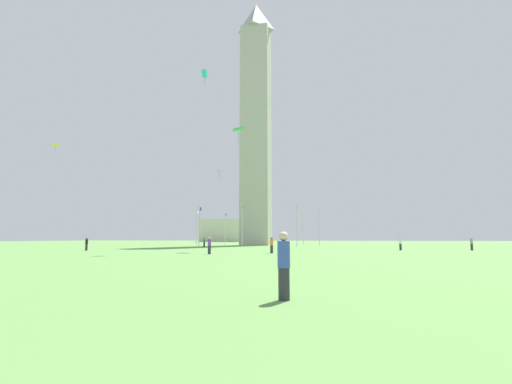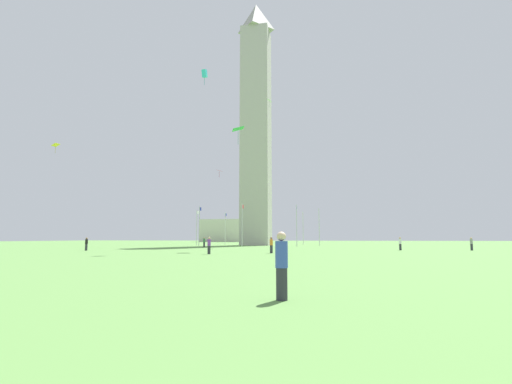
{
  "view_description": "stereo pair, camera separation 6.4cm",
  "coord_description": "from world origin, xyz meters",
  "px_view_note": "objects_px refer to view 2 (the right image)",
  "views": [
    {
      "loc": [
        -77.53,
        -14.67,
        1.55
      ],
      "look_at": [
        0.0,
        0.0,
        11.31
      ],
      "focal_mm": 26.08,
      "sensor_mm": 36.0,
      "label": 1
    },
    {
      "loc": [
        -77.52,
        -14.73,
        1.55
      ],
      "look_at": [
        0.0,
        0.0,
        11.31
      ],
      "focal_mm": 26.08,
      "sensor_mm": 36.0,
      "label": 2
    }
  ],
  "objects_px": {
    "kite_white_diamond": "(269,101)",
    "kite_green_diamond": "(238,129)",
    "person_orange_shirt": "(271,245)",
    "kite_cyan_box": "(205,74)",
    "flagpole_s": "(242,223)",
    "flagpole_sw": "(297,223)",
    "person_purple_shirt": "(209,246)",
    "person_black_shirt": "(86,244)",
    "obelisk_monument": "(256,120)",
    "person_gray_shirt": "(471,244)",
    "distant_building": "(228,231)",
    "flagpole_se": "(199,224)",
    "kite_red_diamond": "(219,171)",
    "person_green_shirt": "(204,242)",
    "flagpole_ne": "(225,227)",
    "person_blue_shirt": "(282,266)",
    "flagpole_w": "(319,225)",
    "flagpole_e": "(197,226)",
    "person_white_shirt": "(400,244)",
    "flagpole_n": "(266,227)",
    "kite_yellow_diamond": "(56,145)",
    "flagpole_nw": "(303,226)"
  },
  "relations": [
    {
      "from": "kite_white_diamond",
      "to": "kite_green_diamond",
      "type": "distance_m",
      "value": 24.01
    },
    {
      "from": "person_orange_shirt",
      "to": "kite_cyan_box",
      "type": "distance_m",
      "value": 22.83
    },
    {
      "from": "kite_white_diamond",
      "to": "flagpole_s",
      "type": "bearing_deg",
      "value": 114.43
    },
    {
      "from": "flagpole_sw",
      "to": "person_orange_shirt",
      "type": "bearing_deg",
      "value": 179.6
    },
    {
      "from": "person_purple_shirt",
      "to": "person_orange_shirt",
      "type": "xyz_separation_m",
      "value": [
        3.37,
        -5.55,
        0.0
      ]
    },
    {
      "from": "kite_white_diamond",
      "to": "person_black_shirt",
      "type": "bearing_deg",
      "value": 142.85
    },
    {
      "from": "obelisk_monument",
      "to": "person_gray_shirt",
      "type": "bearing_deg",
      "value": -128.86
    },
    {
      "from": "person_gray_shirt",
      "to": "kite_green_diamond",
      "type": "bearing_deg",
      "value": 61.39
    },
    {
      "from": "person_black_shirt",
      "to": "distant_building",
      "type": "distance_m",
      "value": 110.6
    },
    {
      "from": "flagpole_se",
      "to": "kite_red_diamond",
      "type": "height_order",
      "value": "kite_red_diamond"
    },
    {
      "from": "person_purple_shirt",
      "to": "person_green_shirt",
      "type": "bearing_deg",
      "value": -5.55
    },
    {
      "from": "flagpole_ne",
      "to": "person_blue_shirt",
      "type": "distance_m",
      "value": 80.79
    },
    {
      "from": "flagpole_w",
      "to": "person_orange_shirt",
      "type": "distance_m",
      "value": 40.02
    },
    {
      "from": "person_blue_shirt",
      "to": "flagpole_w",
      "type": "bearing_deg",
      "value": 0.6
    },
    {
      "from": "kite_red_diamond",
      "to": "kite_green_diamond",
      "type": "xyz_separation_m",
      "value": [
        -13.96,
        -6.61,
        2.76
      ]
    },
    {
      "from": "flagpole_e",
      "to": "person_white_shirt",
      "type": "bearing_deg",
      "value": -126.63
    },
    {
      "from": "obelisk_monument",
      "to": "flagpole_n",
      "type": "distance_m",
      "value": 26.6
    },
    {
      "from": "person_purple_shirt",
      "to": "flagpole_s",
      "type": "bearing_deg",
      "value": -18.34
    },
    {
      "from": "kite_green_diamond",
      "to": "kite_yellow_diamond",
      "type": "bearing_deg",
      "value": 82.16
    },
    {
      "from": "distant_building",
      "to": "person_purple_shirt",
      "type": "bearing_deg",
      "value": -165.88
    },
    {
      "from": "person_white_shirt",
      "to": "person_blue_shirt",
      "type": "relative_size",
      "value": 0.97
    },
    {
      "from": "flagpole_nw",
      "to": "kite_cyan_box",
      "type": "relative_size",
      "value": 3.85
    },
    {
      "from": "person_orange_shirt",
      "to": "person_green_shirt",
      "type": "bearing_deg",
      "value": 8.65
    },
    {
      "from": "flagpole_ne",
      "to": "person_white_shirt",
      "type": "distance_m",
      "value": 49.7
    },
    {
      "from": "person_black_shirt",
      "to": "kite_green_diamond",
      "type": "xyz_separation_m",
      "value": [
        4.14,
        -18.11,
        14.73
      ]
    },
    {
      "from": "flagpole_n",
      "to": "person_black_shirt",
      "type": "bearing_deg",
      "value": 163.77
    },
    {
      "from": "flagpole_s",
      "to": "person_white_shirt",
      "type": "height_order",
      "value": "flagpole_s"
    },
    {
      "from": "kite_yellow_diamond",
      "to": "flagpole_sw",
      "type": "bearing_deg",
      "value": -62.62
    },
    {
      "from": "flagpole_ne",
      "to": "kite_yellow_diamond",
      "type": "height_order",
      "value": "kite_yellow_diamond"
    },
    {
      "from": "flagpole_sw",
      "to": "person_black_shirt",
      "type": "distance_m",
      "value": 36.0
    },
    {
      "from": "person_purple_shirt",
      "to": "person_orange_shirt",
      "type": "bearing_deg",
      "value": -83.88
    },
    {
      "from": "kite_red_diamond",
      "to": "distant_building",
      "type": "xyz_separation_m",
      "value": [
        91.85,
        22.93,
        -8.4
      ]
    },
    {
      "from": "kite_white_diamond",
      "to": "flagpole_nw",
      "type": "bearing_deg",
      "value": -12.94
    },
    {
      "from": "person_orange_shirt",
      "to": "person_blue_shirt",
      "type": "distance_m",
      "value": 28.75
    },
    {
      "from": "person_blue_shirt",
      "to": "flagpole_ne",
      "type": "bearing_deg",
      "value": 16.77
    },
    {
      "from": "flagpole_se",
      "to": "flagpole_sw",
      "type": "height_order",
      "value": "same"
    },
    {
      "from": "flagpole_s",
      "to": "distant_building",
      "type": "bearing_deg",
      "value": 16.53
    },
    {
      "from": "kite_green_diamond",
      "to": "flagpole_w",
      "type": "bearing_deg",
      "value": -16.46
    },
    {
      "from": "person_gray_shirt",
      "to": "kite_cyan_box",
      "type": "height_order",
      "value": "kite_cyan_box"
    },
    {
      "from": "flagpole_n",
      "to": "person_blue_shirt",
      "type": "relative_size",
      "value": 4.43
    },
    {
      "from": "flagpole_nw",
      "to": "person_green_shirt",
      "type": "relative_size",
      "value": 4.61
    },
    {
      "from": "flagpole_e",
      "to": "distant_building",
      "type": "xyz_separation_m",
      "value": [
        73.75,
        12.61,
        0.2
      ]
    },
    {
      "from": "flagpole_se",
      "to": "person_blue_shirt",
      "type": "height_order",
      "value": "flagpole_se"
    },
    {
      "from": "person_white_shirt",
      "to": "person_black_shirt",
      "type": "height_order",
      "value": "person_white_shirt"
    },
    {
      "from": "flagpole_ne",
      "to": "kite_red_diamond",
      "type": "height_order",
      "value": "kite_red_diamond"
    },
    {
      "from": "flagpole_se",
      "to": "person_black_shirt",
      "type": "distance_m",
      "value": 27.54
    },
    {
      "from": "flagpole_w",
      "to": "kite_yellow_diamond",
      "type": "xyz_separation_m",
      "value": [
        -27.9,
        39.71,
        11.71
      ]
    },
    {
      "from": "obelisk_monument",
      "to": "person_green_shirt",
      "type": "distance_m",
      "value": 31.65
    },
    {
      "from": "person_green_shirt",
      "to": "flagpole_sw",
      "type": "bearing_deg",
      "value": -25.06
    },
    {
      "from": "kite_cyan_box",
      "to": "kite_green_diamond",
      "type": "distance_m",
      "value": 7.99
    }
  ]
}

